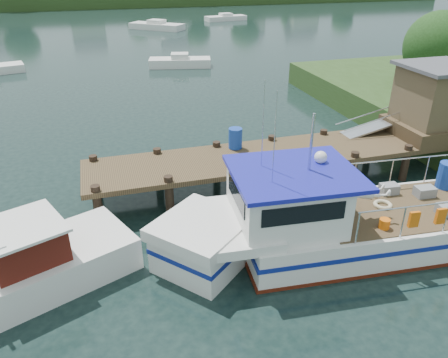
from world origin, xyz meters
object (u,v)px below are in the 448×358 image
object	(u,v)px
lobster_boat	(327,223)
moored_b	(180,62)
dock	(382,121)
moored_far	(226,18)
moored_c	(351,75)
moored_d	(157,26)

from	to	relation	value
lobster_boat	moored_b	distance (m)	27.39
dock	moored_b	xyz separation A→B (m)	(-4.34, 22.55, -1.81)
dock	moored_far	size ratio (longest dim) A/B	2.61
dock	lobster_boat	world-z (taller)	lobster_boat
lobster_boat	moored_c	world-z (taller)	lobster_boat
moored_d	moored_b	bearing A→B (deg)	-113.70
moored_c	moored_d	distance (m)	32.43
lobster_boat	moored_b	world-z (taller)	lobster_boat
moored_b	moored_d	bearing A→B (deg)	64.06
dock	moored_c	distance (m)	16.05
dock	lobster_boat	xyz separation A→B (m)	(-5.11, -4.82, -1.23)
moored_b	moored_d	size ratio (longest dim) A/B	0.78
lobster_boat	moored_far	distance (m)	57.48
dock	moored_c	world-z (taller)	dock
dock	moored_far	world-z (taller)	dock
dock	lobster_boat	size ratio (longest dim) A/B	1.43
lobster_boat	moored_c	size ratio (longest dim) A/B	1.48
moored_b	moored_c	world-z (taller)	moored_c
moored_far	moored_b	world-z (taller)	moored_b
moored_c	moored_d	bearing A→B (deg)	117.90
moored_b	moored_d	distance (m)	22.44
lobster_boat	moored_d	bearing A→B (deg)	92.11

